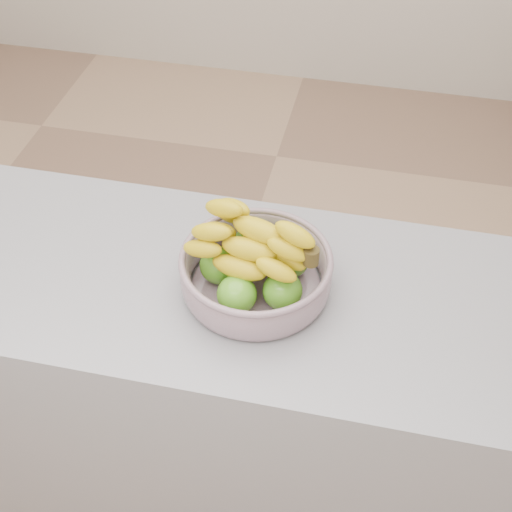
# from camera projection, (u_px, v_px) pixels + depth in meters

# --- Properties ---
(ground) EXTENTS (4.00, 4.00, 0.00)m
(ground) POSITION_uv_depth(u_px,v_px,m) (211.00, 352.00, 2.60)
(ground) COLOR tan
(ground) RESTS_ON ground
(counter) EXTENTS (2.00, 0.60, 0.90)m
(counter) POSITION_uv_depth(u_px,v_px,m) (158.00, 385.00, 1.95)
(counter) COLOR gray
(counter) RESTS_ON ground
(fruit_bowl) EXTENTS (0.34, 0.34, 0.20)m
(fruit_bowl) POSITION_uv_depth(u_px,v_px,m) (256.00, 268.00, 1.55)
(fruit_bowl) COLOR #A9B3CB
(fruit_bowl) RESTS_ON counter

